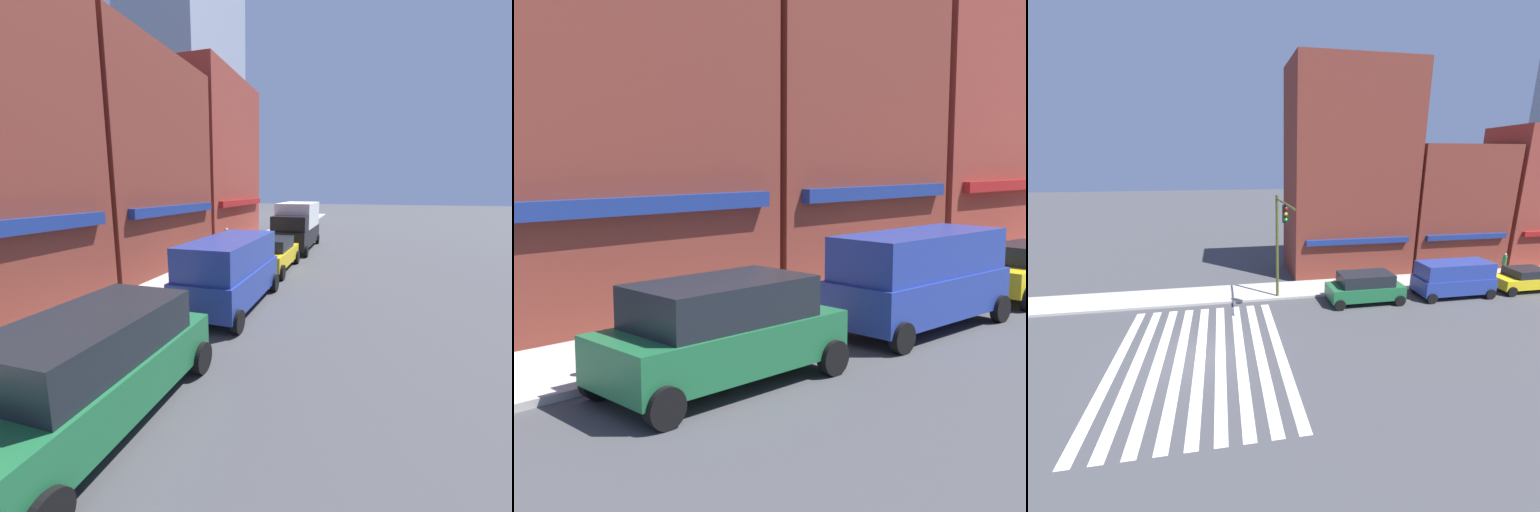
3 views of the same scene
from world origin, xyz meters
TOP-DOWN VIEW (x-y plane):
  - storefront_row at (19.07, 11.50)m, footprint 27.40×5.30m
  - tower_distant at (58.25, 27.76)m, footprint 20.83×11.52m
  - suv_green at (9.94, 4.70)m, footprint 4.71×2.12m
  - van_blue at (16.13, 4.70)m, footprint 5.00×2.22m
  - sedan_yellow at (21.73, 4.70)m, footprint 4.41×2.02m
  - box_truck_black at (28.18, 4.70)m, footprint 6.23×2.42m
  - pedestrian_green_top at (22.44, 7.40)m, footprint 0.32×0.32m

SIDE VIEW (x-z plane):
  - sedan_yellow at x=21.73m, z-range 0.05..1.64m
  - suv_green at x=9.94m, z-range 0.06..2.00m
  - pedestrian_green_top at x=22.44m, z-range 0.19..1.96m
  - van_blue at x=16.13m, z-range 0.12..2.46m
  - box_truck_black at x=28.18m, z-range 0.07..3.11m
  - storefront_row at x=19.07m, z-range -1.34..14.20m
  - tower_distant at x=58.25m, z-range 0.00..58.60m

